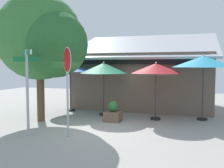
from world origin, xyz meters
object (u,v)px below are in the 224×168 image
Objects in this scene: patio_umbrella_royal_blue_left at (70,68)px; patio_umbrella_crimson_right at (156,69)px; patio_umbrella_forest_green_center at (104,69)px; sidewalk_planter at (113,113)px; stop_sign at (67,74)px; patio_umbrella_teal_far_right at (204,62)px; street_sign_post at (27,83)px; shade_tree at (44,39)px.

patio_umbrella_crimson_right reaches higher than patio_umbrella_royal_blue_left.
patio_umbrella_forest_green_center is at bearing -14.99° from patio_umbrella_royal_blue_left.
patio_umbrella_royal_blue_left is 3.79m from sidewalk_planter.
stop_sign is 1.17× the size of patio_umbrella_crimson_right.
patio_umbrella_crimson_right is at bearing -164.63° from patio_umbrella_teal_far_right.
patio_umbrella_royal_blue_left is 2.88× the size of sidewalk_planter.
patio_umbrella_forest_green_center reaches higher than sidewalk_planter.
patio_umbrella_forest_green_center is (1.21, 4.12, 0.44)m from street_sign_post.
patio_umbrella_forest_green_center is 2.33m from sidewalk_planter.
patio_umbrella_teal_far_right reaches higher than patio_umbrella_forest_green_center.
street_sign_post is 0.97× the size of stop_sign.
patio_umbrella_royal_blue_left is 0.98× the size of patio_umbrella_crimson_right.
shade_tree is 6.21× the size of sidewalk_planter.
street_sign_post is at bearing -166.58° from stop_sign.
patio_umbrella_teal_far_right is at bearing 4.07° from patio_umbrella_forest_green_center.
stop_sign is 1.04× the size of patio_umbrella_teal_far_right.
patio_umbrella_teal_far_right is at bearing 15.37° from patio_umbrella_crimson_right.
patio_umbrella_crimson_right is at bearing 23.57° from shade_tree.
street_sign_post is at bearing -124.07° from sidewalk_planter.
stop_sign is at bearing -136.39° from patio_umbrella_teal_far_right.
patio_umbrella_teal_far_right reaches higher than patio_umbrella_crimson_right.
stop_sign is at bearing 13.42° from street_sign_post.
stop_sign reaches higher than sidewalk_planter.
patio_umbrella_crimson_right is (3.70, 3.90, 0.44)m from street_sign_post.
shade_tree reaches higher than patio_umbrella_royal_blue_left.
street_sign_post reaches higher than patio_umbrella_crimson_right.
street_sign_post is 2.68m from shade_tree.
sidewalk_planter is (-3.62, -1.43, -2.18)m from patio_umbrella_teal_far_right.
shade_tree is at bearing -159.46° from sidewalk_planter.
stop_sign reaches higher than patio_umbrella_royal_blue_left.
patio_umbrella_crimson_right is at bearing -9.58° from patio_umbrella_royal_blue_left.
stop_sign is at bearing -88.29° from patio_umbrella_forest_green_center.
patio_umbrella_teal_far_right is at bearing 43.61° from stop_sign.
shade_tree is (-1.86, -2.12, 1.22)m from patio_umbrella_forest_green_center.
sidewalk_planter is at bearing -151.83° from patio_umbrella_crimson_right.
sidewalk_planter is at bearing -53.45° from patio_umbrella_forest_green_center.
street_sign_post is 1.14× the size of patio_umbrella_forest_green_center.
patio_umbrella_royal_blue_left is 2.93m from shade_tree.
shade_tree reaches higher than patio_umbrella_teal_far_right.
stop_sign is (1.33, 0.32, 0.32)m from street_sign_post.
stop_sign is 2.92m from shade_tree.
street_sign_post is at bearing -141.86° from patio_umbrella_teal_far_right.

